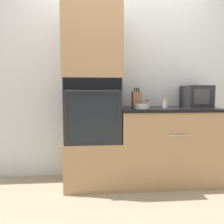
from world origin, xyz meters
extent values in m
plane|color=gray|center=(0.00, 0.00, 0.00)|extent=(12.00, 12.00, 0.00)
cube|color=silver|center=(0.00, 0.63, 1.25)|extent=(8.00, 0.05, 2.50)
cube|color=#A87F56|center=(-0.32, 0.30, 0.27)|extent=(0.64, 0.60, 0.53)
cube|color=black|center=(-0.32, 0.30, 0.89)|extent=(0.62, 0.59, 0.71)
cube|color=black|center=(-0.32, 0.00, 1.19)|extent=(0.59, 0.01, 0.12)
cube|color=#3FBFF2|center=(-0.32, 0.00, 1.19)|extent=(0.09, 0.00, 0.03)
cube|color=black|center=(-0.32, 0.00, 0.84)|extent=(0.51, 0.01, 0.53)
cylinder|color=black|center=(-0.32, -0.03, 1.11)|extent=(0.53, 0.02, 0.02)
cube|color=#A87F56|center=(-0.32, 0.30, 1.67)|extent=(0.64, 0.60, 0.84)
cube|color=#A87F56|center=(0.60, 0.30, 0.44)|extent=(1.21, 0.60, 0.88)
cube|color=black|center=(0.60, 0.30, 0.89)|extent=(1.23, 0.63, 0.03)
cylinder|color=#B7B7BC|center=(0.60, -0.01, 0.63)|extent=(0.22, 0.01, 0.01)
cube|color=#232326|center=(1.00, 0.42, 1.05)|extent=(0.31, 0.34, 0.27)
cube|color=#3D3D3F|center=(0.98, 0.25, 1.05)|extent=(0.19, 0.01, 0.18)
cube|color=olive|center=(0.21, 0.36, 1.01)|extent=(0.10, 0.11, 0.20)
cylinder|color=black|center=(0.18, 0.36, 1.13)|extent=(0.02, 0.02, 0.04)
cylinder|color=black|center=(0.21, 0.36, 1.13)|extent=(0.02, 0.02, 0.04)
cylinder|color=black|center=(0.24, 0.36, 1.13)|extent=(0.02, 0.02, 0.04)
cylinder|color=white|center=(0.23, 0.20, 0.94)|extent=(0.16, 0.16, 0.05)
cylinder|color=silver|center=(0.39, 0.47, 0.94)|extent=(0.05, 0.05, 0.06)
cylinder|color=red|center=(0.39, 0.47, 0.98)|extent=(0.05, 0.05, 0.02)
cylinder|color=silver|center=(0.33, 0.28, 0.95)|extent=(0.05, 0.05, 0.08)
cylinder|color=red|center=(0.33, 0.28, 1.00)|extent=(0.04, 0.04, 0.02)
cylinder|color=silver|center=(0.56, 0.33, 0.95)|extent=(0.05, 0.05, 0.08)
cylinder|color=gold|center=(0.56, 0.33, 1.00)|extent=(0.05, 0.05, 0.02)
camera|label=1|loc=(-0.32, -2.27, 1.09)|focal=35.00mm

